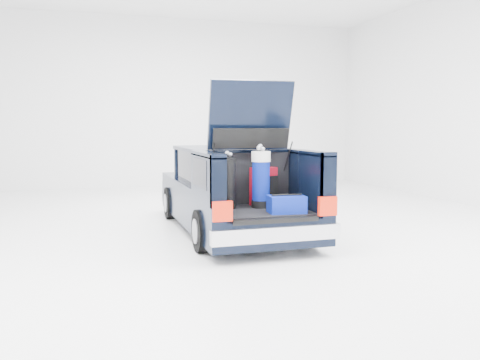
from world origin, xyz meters
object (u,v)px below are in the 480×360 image
object	(u,v)px
car	(230,191)
black_golf_bag	(228,183)
red_suitcase	(264,186)
blue_golf_bag	(261,179)
blue_duffel	(287,204)

from	to	relation	value
car	black_golf_bag	xyz separation A→B (m)	(-0.42, -1.38, 0.30)
red_suitcase	black_golf_bag	xyz separation A→B (m)	(-0.61, -0.18, 0.09)
car	blue_golf_bag	size ratio (longest dim) A/B	4.94
car	blue_golf_bag	xyz separation A→B (m)	(0.08, -1.39, 0.35)
car	red_suitcase	world-z (taller)	car
car	blue_duffel	world-z (taller)	car
black_golf_bag	car	bearing A→B (deg)	74.39
blue_duffel	black_golf_bag	bearing A→B (deg)	145.55
car	blue_duffel	distance (m)	1.97
blue_golf_bag	blue_duffel	distance (m)	0.66
car	blue_duffel	bearing A→B (deg)	-82.18
red_suitcase	black_golf_bag	bearing A→B (deg)	176.44
car	red_suitcase	size ratio (longest dim) A/B	7.65
red_suitcase	blue_golf_bag	xyz separation A→B (m)	(-0.11, -0.20, 0.14)
black_golf_bag	blue_duffel	world-z (taller)	black_golf_bag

